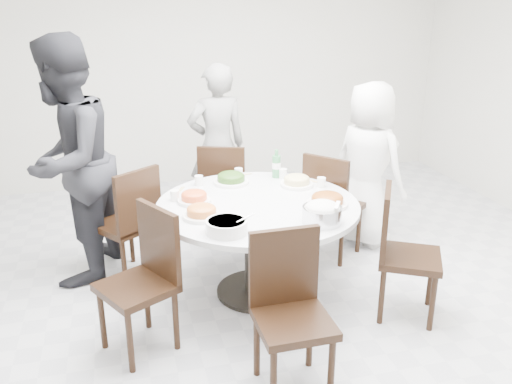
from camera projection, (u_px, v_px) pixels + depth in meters
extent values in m
cube|color=#BBBCC0|center=(275.00, 299.00, 4.15)|extent=(6.00, 6.00, 0.01)
cube|color=beige|center=(204.00, 66.00, 6.40)|extent=(6.00, 0.01, 2.80)
cylinder|color=silver|center=(258.00, 249.00, 4.12)|extent=(1.50, 1.50, 0.75)
cube|color=black|center=(334.00, 204.00, 4.72)|extent=(0.59, 0.59, 0.95)
cube|color=black|center=(225.00, 191.00, 5.05)|extent=(0.54, 0.54, 0.95)
cube|color=black|center=(125.00, 222.00, 4.36)|extent=(0.59, 0.59, 0.95)
cube|color=black|center=(136.00, 284.00, 3.42)|extent=(0.57, 0.57, 0.95)
cube|color=black|center=(294.00, 319.00, 3.06)|extent=(0.42, 0.42, 0.95)
cube|color=black|center=(410.00, 255.00, 3.81)|extent=(0.57, 0.57, 0.95)
imported|color=white|center=(368.00, 165.00, 4.89)|extent=(0.77, 0.87, 1.50)
imported|color=black|center=(217.00, 146.00, 5.31)|extent=(0.62, 0.44, 1.60)
imported|color=black|center=(68.00, 163.00, 4.20)|extent=(1.04, 1.15, 1.95)
cylinder|color=white|center=(231.00, 179.00, 4.40)|extent=(0.29, 0.29, 0.07)
cylinder|color=white|center=(297.00, 182.00, 4.34)|extent=(0.26, 0.26, 0.07)
cylinder|color=white|center=(194.00, 198.00, 4.00)|extent=(0.25, 0.25, 0.07)
cylinder|color=white|center=(327.00, 201.00, 3.94)|extent=(0.30, 0.30, 0.07)
cylinder|color=white|center=(202.00, 213.00, 3.73)|extent=(0.26, 0.26, 0.07)
cylinder|color=silver|center=(322.00, 215.00, 3.63)|extent=(0.27, 0.27, 0.11)
cylinder|color=white|center=(227.00, 226.00, 3.49)|extent=(0.27, 0.27, 0.08)
cylinder|color=#338047|center=(276.00, 164.00, 4.52)|extent=(0.07, 0.07, 0.24)
cylinder|color=white|center=(244.00, 174.00, 4.52)|extent=(0.07, 0.07, 0.08)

